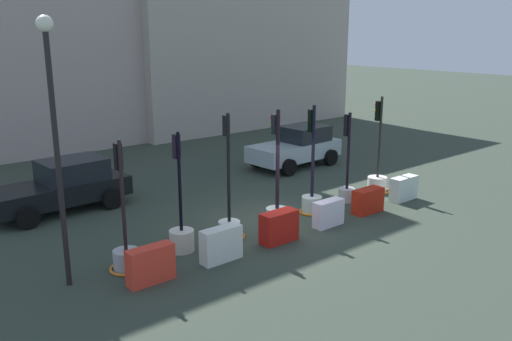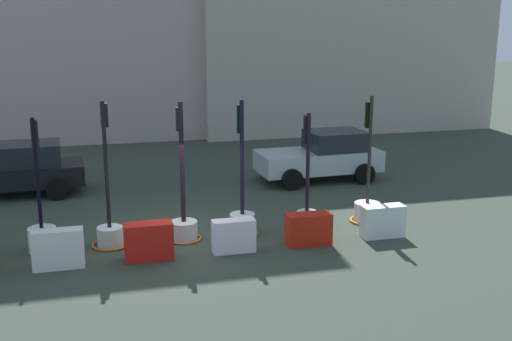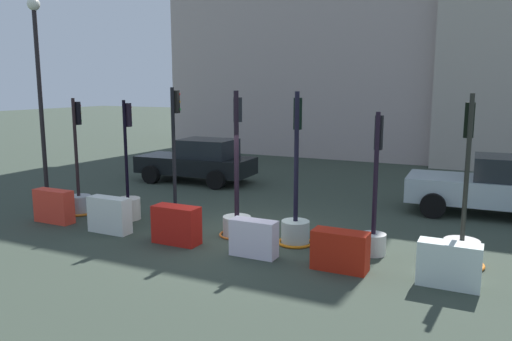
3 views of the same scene
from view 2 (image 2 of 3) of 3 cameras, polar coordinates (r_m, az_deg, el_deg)
The scene contains 15 objects.
ground_plane at distance 16.12m, azimuth -6.64°, elevation -6.32°, with size 120.00×120.00×0.00m, color #333D32.
traffic_light_1 at distance 15.95m, azimuth -19.10°, elevation -5.05°, with size 0.67×0.67×3.29m.
traffic_light_2 at distance 15.86m, azimuth -13.31°, elevation -4.81°, with size 0.92×0.92×3.63m.
traffic_light_3 at distance 15.96m, azimuth -6.68°, elevation -4.33°, with size 0.89×0.89×3.56m.
traffic_light_4 at distance 16.25m, azimuth -1.28°, elevation -3.98°, with size 0.84×0.84×3.55m.
traffic_light_5 at distance 16.76m, azimuth 4.70°, elevation -2.95°, with size 0.56×0.56×3.13m.
traffic_light_6 at distance 17.54m, azimuth 10.17°, elevation -3.09°, with size 0.94×0.94×3.53m.
construction_barrier_1 at distance 14.80m, azimuth -17.73°, elevation -6.89°, with size 1.14×0.39×0.91m.
construction_barrier_2 at distance 14.80m, azimuth -9.82°, elevation -6.44°, with size 1.13×0.48×0.89m.
construction_barrier_3 at distance 15.08m, azimuth -2.06°, elevation -6.03°, with size 1.04×0.39×0.81m.
construction_barrier_4 at distance 15.61m, azimuth 4.85°, elevation -5.39°, with size 1.12×0.48×0.80m.
construction_barrier_5 at distance 16.42m, azimuth 11.57°, elevation -4.59°, with size 1.12×0.43×0.84m.
car_black_sedan at distance 21.24m, azimuth -21.20°, elevation 0.05°, with size 4.57×2.34×1.67m.
car_silver_hatchback at distance 21.86m, azimuth 6.13°, elevation 1.34°, with size 4.33×2.35×1.72m.
building_corner_block at distance 34.57m, azimuth 6.65°, elevation 14.65°, with size 15.48×9.27×12.24m.
Camera 2 is at (-1.99, -15.03, 5.48)m, focal length 43.53 mm.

